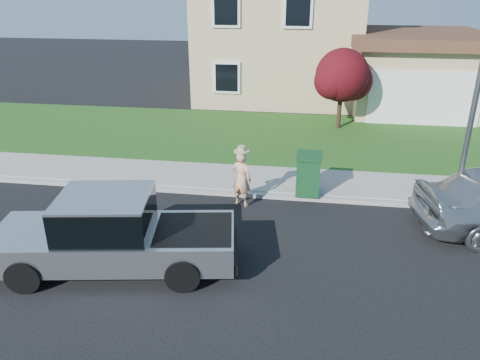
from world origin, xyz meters
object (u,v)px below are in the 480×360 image
object	(u,v)px
woman	(242,178)
street_lamp	(477,101)
trash_bin	(308,173)
pickup_truck	(113,235)
ornamental_tree	(343,78)

from	to	relation	value
woman	street_lamp	distance (m)	6.08
trash_bin	street_lamp	xyz separation A→B (m)	(3.74, -1.16, 2.51)
pickup_truck	ornamental_tree	bearing A→B (deg)	55.46
trash_bin	street_lamp	world-z (taller)	street_lamp
pickup_truck	street_lamp	bearing A→B (deg)	12.51
pickup_truck	street_lamp	world-z (taller)	street_lamp
pickup_truck	woman	bearing A→B (deg)	47.71
street_lamp	ornamental_tree	bearing A→B (deg)	87.24
pickup_truck	woman	size ratio (longest dim) A/B	3.13
pickup_truck	woman	distance (m)	4.16
ornamental_tree	street_lamp	size ratio (longest dim) A/B	0.57
woman	ornamental_tree	xyz separation A→B (m)	(3.04, 7.69, 1.37)
trash_bin	ornamental_tree	bearing A→B (deg)	80.98
woman	ornamental_tree	size ratio (longest dim) A/B	0.53
ornamental_tree	trash_bin	distance (m)	7.16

